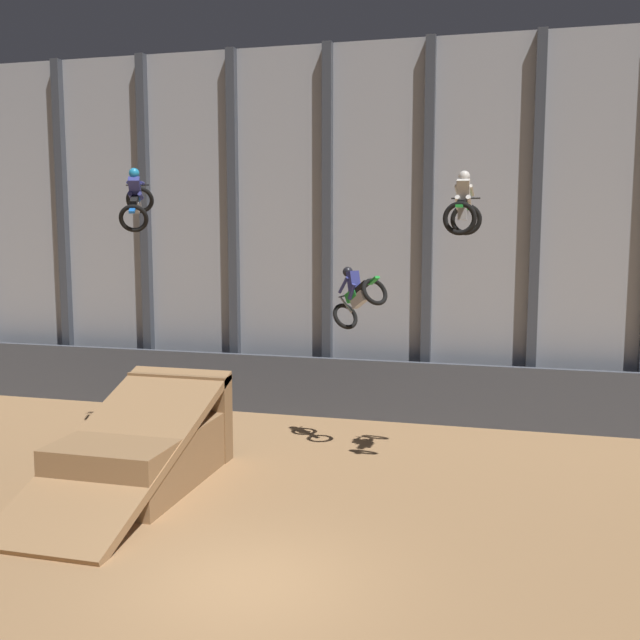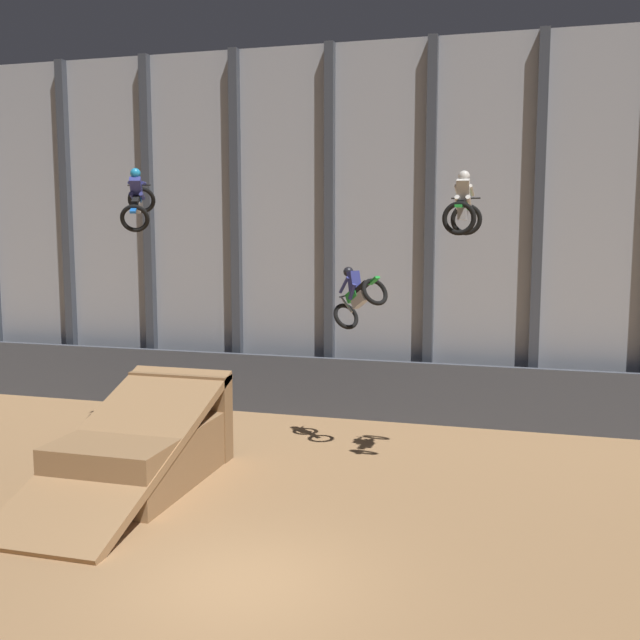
# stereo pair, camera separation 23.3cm
# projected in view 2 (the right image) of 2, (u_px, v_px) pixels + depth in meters

# --- Properties ---
(ground_plane) EXTENTS (60.00, 60.00, 0.00)m
(ground_plane) POSITION_uv_depth(u_px,v_px,m) (241.00, 583.00, 12.18)
(ground_plane) COLOR #9E754C
(arena_back_wall) EXTENTS (32.00, 0.40, 11.13)m
(arena_back_wall) POSITION_uv_depth(u_px,v_px,m) (380.00, 232.00, 22.43)
(arena_back_wall) COLOR #A3A8B2
(arena_back_wall) RESTS_ON ground_plane
(lower_barrier) EXTENTS (31.36, 0.20, 1.81)m
(lower_barrier) POSITION_uv_depth(u_px,v_px,m) (373.00, 390.00, 22.22)
(lower_barrier) COLOR #474C56
(lower_barrier) RESTS_ON ground_plane
(dirt_ramp) EXTENTS (2.59, 6.27, 2.32)m
(dirt_ramp) POSITION_uv_depth(u_px,v_px,m) (146.00, 447.00, 17.01)
(dirt_ramp) COLOR #966F48
(dirt_ramp) RESTS_ON ground_plane
(rider_bike_left_air) EXTENTS (1.28, 1.89, 1.66)m
(rider_bike_left_air) POSITION_uv_depth(u_px,v_px,m) (138.00, 201.00, 19.20)
(rider_bike_left_air) COLOR black
(rider_bike_center_air) EXTENTS (1.74, 1.64, 1.68)m
(rider_bike_center_air) POSITION_uv_depth(u_px,v_px,m) (358.00, 296.00, 18.80)
(rider_bike_center_air) COLOR black
(rider_bike_right_air) EXTENTS (0.77, 1.75, 1.45)m
(rider_bike_right_air) POSITION_uv_depth(u_px,v_px,m) (463.00, 209.00, 16.66)
(rider_bike_right_air) COLOR black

